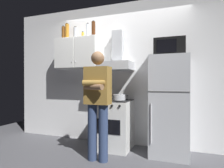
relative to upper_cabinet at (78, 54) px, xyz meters
name	(u,v)px	position (x,y,z in m)	size (l,w,h in m)	color
ground_plane	(112,153)	(0.85, -0.37, -1.75)	(7.00, 7.00, 0.00)	#4C4C51
back_wall_tiled	(123,73)	(0.85, 0.23, -0.40)	(4.80, 0.10, 2.70)	white
upper_cabinet	(78,54)	(0.00, 0.00, 0.00)	(0.90, 0.37, 0.60)	white
stove_oven	(114,124)	(0.80, -0.13, -1.32)	(0.60, 0.62, 0.87)	white
range_hood	(116,60)	(0.80, 0.00, -0.15)	(0.60, 0.44, 0.75)	#B7BABF
refrigerator	(170,106)	(1.75, -0.12, -0.95)	(0.60, 0.62, 1.60)	silver
microwave	(170,48)	(1.75, -0.11, -0.01)	(0.48, 0.37, 0.28)	black
person_standing	(98,101)	(0.75, -0.73, -0.85)	(0.38, 0.33, 1.64)	navy
cooking_pot	(119,97)	(0.93, -0.24, -0.83)	(0.32, 0.22, 0.10)	#B7BABF
bottle_canister_steel	(75,33)	(-0.06, -0.01, 0.41)	(0.08, 0.08, 0.24)	#B2B5BA
bottle_vodka_clear	(88,31)	(0.21, 0.01, 0.43)	(0.07, 0.07, 0.28)	silver
bottle_rum_dark	(93,29)	(0.33, 0.01, 0.45)	(0.07, 0.07, 0.31)	#47230F
bottle_liquor_amber	(67,31)	(-0.24, -0.02, 0.45)	(0.08, 0.08, 0.32)	#B7721E
bottle_beer_brown	(63,33)	(-0.33, -0.03, 0.43)	(0.07, 0.07, 0.28)	brown
bottle_spice_jar	(83,35)	(0.08, 0.05, 0.36)	(0.05, 0.05, 0.14)	gold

